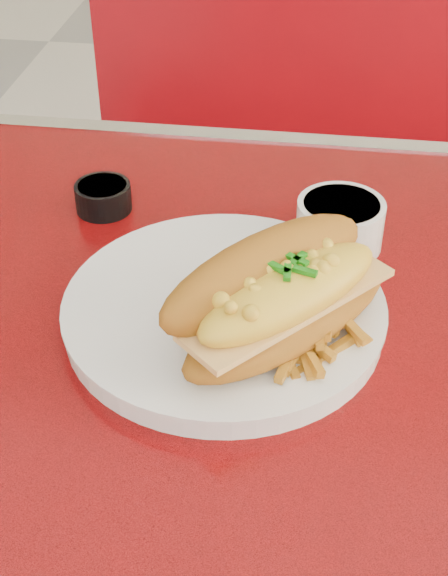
# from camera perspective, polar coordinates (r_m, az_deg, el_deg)

# --- Properties ---
(diner_table) EXTENTS (1.23, 0.83, 0.77)m
(diner_table) POSITION_cam_1_polar(r_m,az_deg,el_deg) (0.88, 13.22, -12.10)
(diner_table) COLOR red
(diner_table) RESTS_ON ground
(booth_bench_far) EXTENTS (1.20, 0.51, 0.90)m
(booth_bench_far) POSITION_cam_1_polar(r_m,az_deg,el_deg) (1.70, 10.49, 1.75)
(booth_bench_far) COLOR maroon
(booth_bench_far) RESTS_ON ground
(dinner_plate) EXTENTS (0.39, 0.39, 0.02)m
(dinner_plate) POSITION_cam_1_polar(r_m,az_deg,el_deg) (0.76, 0.00, -1.64)
(dinner_plate) COLOR white
(dinner_plate) RESTS_ON diner_table
(mac_hoagie) EXTENTS (0.24, 0.24, 0.10)m
(mac_hoagie) POSITION_cam_1_polar(r_m,az_deg,el_deg) (0.70, 4.01, -0.46)
(mac_hoagie) COLOR #A6661A
(mac_hoagie) RESTS_ON dinner_plate
(fries_pile) EXTENTS (0.13, 0.13, 0.03)m
(fries_pile) POSITION_cam_1_polar(r_m,az_deg,el_deg) (0.72, 4.94, -2.43)
(fries_pile) COLOR orange
(fries_pile) RESTS_ON dinner_plate
(fork) EXTENTS (0.07, 0.16, 0.00)m
(fork) POSITION_cam_1_polar(r_m,az_deg,el_deg) (0.77, 5.28, -0.83)
(fork) COLOR silver
(fork) RESTS_ON dinner_plate
(gravy_ramekin) EXTENTS (0.09, 0.09, 0.05)m
(gravy_ramekin) POSITION_cam_1_polar(r_m,az_deg,el_deg) (0.87, 8.24, 4.63)
(gravy_ramekin) COLOR white
(gravy_ramekin) RESTS_ON diner_table
(sauce_cup_left) EXTENTS (0.08, 0.08, 0.03)m
(sauce_cup_left) POSITION_cam_1_polar(r_m,az_deg,el_deg) (0.94, -8.59, 6.50)
(sauce_cup_left) COLOR black
(sauce_cup_left) RESTS_ON diner_table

